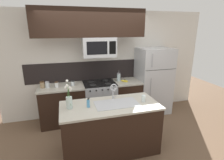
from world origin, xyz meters
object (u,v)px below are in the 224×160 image
(french_press, at_px, (119,77))
(flower_vase, at_px, (69,100))
(storage_jar_tall, at_px, (42,85))
(dish_soap_bottle, at_px, (88,103))
(refrigerator, at_px, (153,81))
(storage_jar_medium, at_px, (47,85))
(banana_bunch, at_px, (125,81))
(microwave, at_px, (99,47))
(storage_jar_short, at_px, (57,85))
(stove_range, at_px, (100,100))
(storage_jar_squat, at_px, (73,83))
(drinking_glass, at_px, (144,98))
(sink_faucet, at_px, (114,89))

(french_press, relative_size, flower_vase, 0.57)
(storage_jar_tall, bearing_deg, flower_vase, -66.56)
(dish_soap_bottle, xyz_separation_m, flower_vase, (-0.31, 0.05, 0.08))
(refrigerator, relative_size, storage_jar_medium, 12.49)
(storage_jar_tall, distance_m, banana_bunch, 1.91)
(microwave, bearing_deg, banana_bunch, -3.55)
(storage_jar_tall, xyz_separation_m, storage_jar_short, (0.30, -0.05, -0.01))
(french_press, distance_m, dish_soap_bottle, 1.62)
(banana_bunch, xyz_separation_m, flower_vase, (-1.38, -1.14, 0.13))
(storage_jar_short, xyz_separation_m, banana_bunch, (1.61, -0.03, -0.04))
(flower_vase, bearing_deg, french_press, 45.12)
(refrigerator, height_order, storage_jar_medium, refrigerator)
(storage_jar_medium, bearing_deg, french_press, 2.12)
(french_press, xyz_separation_m, flower_vase, (-1.26, -1.26, 0.05))
(stove_range, height_order, refrigerator, refrigerator)
(french_press, xyz_separation_m, dish_soap_bottle, (-0.95, -1.31, -0.03))
(french_press, bearing_deg, dish_soap_bottle, -126.04)
(storage_jar_tall, bearing_deg, storage_jar_squat, -2.03)
(storage_jar_tall, bearing_deg, refrigerator, 0.02)
(storage_jar_medium, height_order, dish_soap_bottle, dish_soap_bottle)
(refrigerator, height_order, dish_soap_bottle, refrigerator)
(storage_jar_squat, height_order, banana_bunch, storage_jar_squat)
(storage_jar_short, distance_m, flower_vase, 1.19)
(drinking_glass, height_order, flower_vase, flower_vase)
(storage_jar_squat, bearing_deg, banana_bunch, -2.55)
(storage_jar_short, distance_m, french_press, 1.49)
(dish_soap_bottle, bearing_deg, refrigerator, 33.97)
(dish_soap_bottle, bearing_deg, sink_faucet, 22.51)
(storage_jar_short, height_order, dish_soap_bottle, dish_soap_bottle)
(stove_range, distance_m, storage_jar_tall, 1.38)
(sink_faucet, bearing_deg, storage_jar_medium, 139.70)
(banana_bunch, distance_m, drinking_glass, 1.23)
(storage_jar_squat, height_order, sink_faucet, sink_faucet)
(storage_jar_tall, bearing_deg, sink_faucet, -38.54)
(dish_soap_bottle, height_order, flower_vase, flower_vase)
(storage_jar_tall, distance_m, dish_soap_bottle, 1.52)
(refrigerator, distance_m, sink_faucet, 1.76)
(storage_jar_medium, distance_m, dish_soap_bottle, 1.44)
(storage_jar_medium, distance_m, french_press, 1.68)
(banana_bunch, xyz_separation_m, sink_faucet, (-0.57, -0.98, 0.18))
(french_press, height_order, drinking_glass, french_press)
(storage_jar_medium, height_order, drinking_glass, storage_jar_medium)
(stove_range, relative_size, banana_bunch, 4.89)
(stove_range, height_order, dish_soap_bottle, dish_soap_bottle)
(refrigerator, xyz_separation_m, sink_faucet, (-1.39, -1.06, 0.25))
(french_press, height_order, dish_soap_bottle, french_press)
(refrigerator, bearing_deg, storage_jar_medium, -179.51)
(storage_jar_tall, relative_size, storage_jar_medium, 1.04)
(storage_jar_short, distance_m, dish_soap_bottle, 1.33)
(microwave, bearing_deg, french_press, 9.08)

